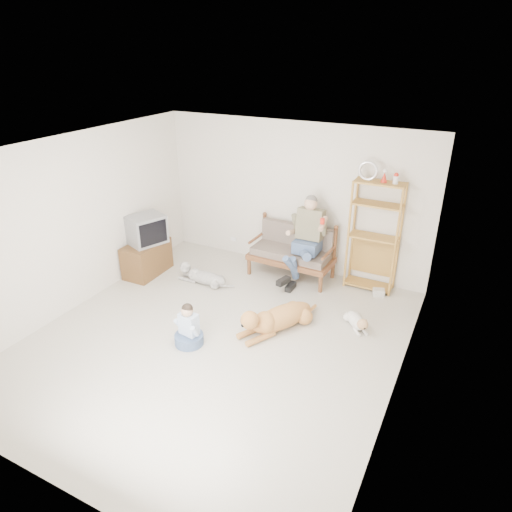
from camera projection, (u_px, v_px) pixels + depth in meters
The scene contains 17 objects.
floor at pixel (216, 340), 6.58m from camera, with size 5.50×5.50×0.00m, color beige.
ceiling at pixel (207, 153), 5.43m from camera, with size 5.50×5.50×0.00m, color white.
wall_back at pixel (293, 197), 8.22m from camera, with size 5.00×5.00×0.00m, color beige.
wall_front at pixel (36, 380), 3.78m from camera, with size 5.00×5.00×0.00m, color beige.
wall_left at pixel (74, 224), 7.03m from camera, with size 5.50×5.50×0.00m, color beige.
wall_right at pixel (407, 299), 4.98m from camera, with size 5.50×5.50×0.00m, color beige.
loveseat at pixel (293, 250), 8.22m from camera, with size 1.52×0.75×0.95m.
man at pixel (303, 246), 7.81m from camera, with size 0.59×0.85×1.38m.
etagere at pixel (374, 236), 7.58m from camera, with size 0.84×0.37×2.20m.
book_stack at pixel (379, 292), 7.69m from camera, with size 0.19×0.14×0.12m, color silver.
tv_stand at pixel (147, 258), 8.35m from camera, with size 0.52×0.91×0.60m.
crt_tv at pixel (146, 229), 8.13m from camera, with size 0.68×0.75×0.51m.
wall_outlet at pixel (233, 239), 9.17m from camera, with size 0.12×0.02×0.08m, color silver.
golden_retriever at pixel (276, 318), 6.73m from camera, with size 0.84×1.44×0.47m.
shaggy_dog at pixel (201, 276), 8.08m from camera, with size 1.13×0.28×0.33m.
terrier at pixel (358, 322), 6.80m from camera, with size 0.48×0.56×0.26m.
child at pixel (189, 329), 6.40m from camera, with size 0.41×0.41×0.65m.
Camera 1 is at (2.98, -4.58, 3.90)m, focal length 32.00 mm.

